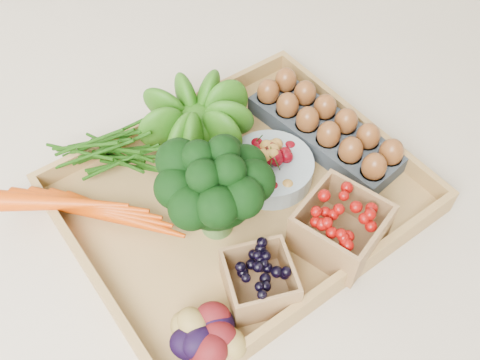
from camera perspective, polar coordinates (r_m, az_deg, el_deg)
ground at (r=0.91m, az=0.00°, el=-2.33°), size 4.00×4.00×0.00m
tray at (r=0.91m, az=0.00°, el=-2.05°), size 0.55×0.45×0.01m
carrots at (r=0.88m, az=-15.12°, el=-2.97°), size 0.23×0.17×0.06m
lettuce at (r=0.94m, az=-4.74°, el=6.90°), size 0.13×0.13×0.13m
broccoli at (r=0.81m, az=-2.60°, el=-2.42°), size 0.17×0.17×0.13m
cherry_bowl at (r=0.91m, az=3.25°, el=1.20°), size 0.15×0.15×0.04m
egg_carton at (r=0.98m, az=9.02°, el=5.04°), size 0.14×0.31×0.03m
potatoes at (r=0.75m, az=-3.62°, el=-15.55°), size 0.13×0.13×0.07m
punnet_blackberry at (r=0.78m, az=2.07°, el=-10.66°), size 0.12×0.12×0.07m
punnet_raspberry at (r=0.83m, az=10.65°, el=-4.96°), size 0.15×0.15×0.08m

